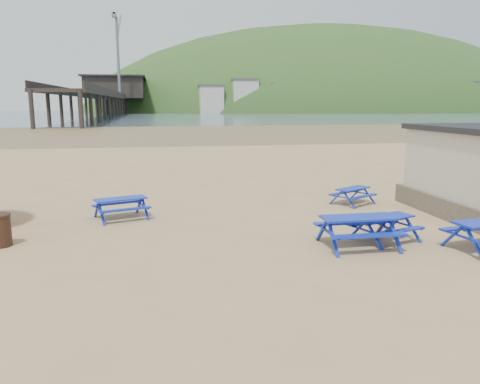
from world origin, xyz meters
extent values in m
plane|color=tan|center=(0.00, 0.00, 0.00)|extent=(400.00, 400.00, 0.00)
plane|color=olive|center=(0.00, 55.00, 0.00)|extent=(400.00, 400.00, 0.00)
plane|color=#435461|center=(0.00, 170.00, 0.01)|extent=(400.00, 400.00, 0.00)
cube|color=#1A31AA|center=(-4.05, 2.55, 0.70)|extent=(1.85, 1.20, 0.05)
cube|color=#1A31AA|center=(-4.24, 3.09, 0.43)|extent=(1.71, 0.79, 0.05)
cube|color=#1A31AA|center=(-3.86, 2.01, 0.43)|extent=(1.71, 0.79, 0.05)
cube|color=#1A31AA|center=(4.81, 3.39, 0.63)|extent=(1.63, 1.31, 0.04)
cube|color=#1A31AA|center=(4.54, 3.83, 0.39)|extent=(1.43, 0.98, 0.04)
cube|color=#1A31AA|center=(5.08, 2.95, 0.39)|extent=(1.43, 0.98, 0.04)
cube|color=#1A31AA|center=(2.64, -1.94, 0.83)|extent=(2.06, 0.80, 0.06)
cube|color=#1A31AA|center=(2.64, -1.25, 0.51)|extent=(2.06, 0.29, 0.06)
cube|color=#1A31AA|center=(2.64, -2.62, 0.51)|extent=(2.06, 0.29, 0.06)
cube|color=#1A31AA|center=(3.66, -1.52, 0.70)|extent=(1.84, 1.19, 0.05)
cube|color=#1A31AA|center=(3.48, -0.97, 0.43)|extent=(1.71, 0.78, 0.05)
cube|color=#1A31AA|center=(3.84, -2.06, 0.43)|extent=(1.71, 0.78, 0.05)
cube|color=#1A31AA|center=(5.85, -2.24, 0.49)|extent=(1.97, 0.56, 0.05)
cylinder|color=#342215|center=(-7.14, -0.13, 0.44)|extent=(0.58, 0.58, 0.88)
cube|color=black|center=(-18.00, 175.00, 6.00)|extent=(9.00, 220.00, 0.60)
cube|color=black|center=(-18.00, 186.00, 10.00)|extent=(22.00, 30.00, 8.00)
cube|color=black|center=(-18.00, 186.00, 14.30)|extent=(24.00, 32.00, 0.60)
cylinder|color=slate|center=(-15.00, 164.00, 20.00)|extent=(1.00, 1.00, 28.00)
cube|color=slate|center=(-15.00, 178.00, 33.00)|extent=(0.60, 25.63, 12.38)
ellipsoid|color=#2D4C1E|center=(90.00, 230.00, -10.00)|extent=(264.00, 144.00, 108.00)
camera|label=1|loc=(-2.80, -13.66, 3.92)|focal=35.00mm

